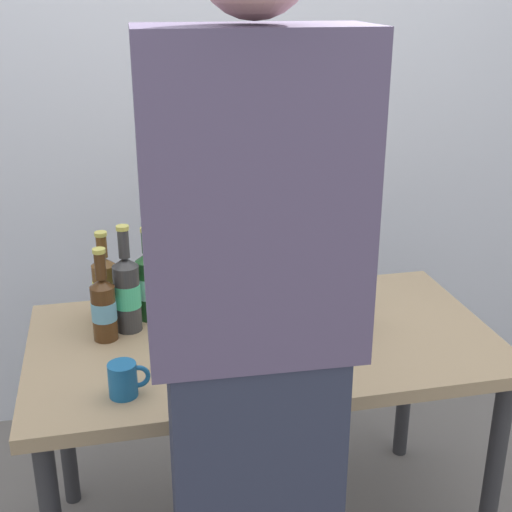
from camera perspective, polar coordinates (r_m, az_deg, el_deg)
name	(u,v)px	position (r m, az deg, el deg)	size (l,w,h in m)	color
desk	(264,360)	(2.05, 0.63, -8.53)	(1.32, 0.72, 0.72)	#9E8460
laptop	(303,313)	(2.03, 3.83, -4.64)	(0.41, 0.38, 0.24)	#383D4C
beer_bottle_green	(149,284)	(2.10, -8.75, -2.28)	(0.07, 0.07, 0.29)	#1E5123
beer_bottle_dark	(127,291)	(2.03, -10.50, -2.87)	(0.08, 0.08, 0.32)	#333333
beer_bottle_brown	(105,285)	(2.13, -12.25, -2.35)	(0.07, 0.07, 0.27)	brown
beer_bottle_amber	(104,306)	(2.00, -12.35, -4.03)	(0.07, 0.07, 0.27)	#472B14
person_figure	(255,367)	(1.42, -0.11, -9.10)	(0.42, 0.28, 1.83)	#2D3347
coffee_mug	(124,379)	(1.75, -10.73, -9.89)	(0.10, 0.07, 0.09)	#19598C
back_wall	(210,88)	(2.67, -3.75, 13.56)	(6.00, 0.10, 2.60)	silver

